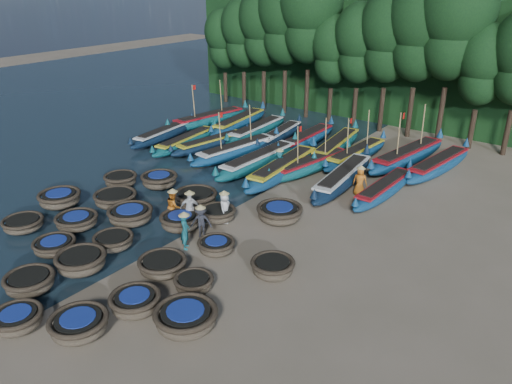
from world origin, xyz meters
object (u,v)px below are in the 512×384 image
Objects in this scene: fisherman_6 at (360,180)px; coracle_11 at (77,221)px; long_boat_14 at (336,146)px; coracle_5 at (23,224)px; coracle_7 at (81,261)px; coracle_6 at (55,246)px; long_boat_9 at (209,119)px; coracle_17 at (180,221)px; coracle_2 at (30,282)px; long_boat_0 at (164,134)px; coracle_12 at (113,241)px; long_boat_16 at (408,156)px; long_boat_12 at (280,135)px; coracle_14 at (194,283)px; coracle_10 at (60,198)px; coracle_21 at (159,180)px; coracle_8 at (135,302)px; long_boat_4 at (259,160)px; coracle_22 at (196,198)px; fisherman_4 at (190,207)px; coracle_20 at (121,180)px; coracle_4 at (79,324)px; fisherman_5 at (279,162)px; long_boat_7 at (343,178)px; long_boat_5 at (283,168)px; long_boat_13 at (307,139)px; coracle_19 at (273,267)px; long_boat_8 at (384,189)px; coracle_16 at (130,215)px; long_boat_10 at (239,122)px; long_boat_17 at (439,165)px; coracle_24 at (279,213)px; fisherman_1 at (185,229)px; coracle_13 at (162,265)px; fisherman_3 at (201,221)px; fisherman_0 at (225,206)px; coracle_18 at (216,246)px; long_boat_11 at (257,130)px; long_boat_15 at (356,154)px; coracle_23 at (218,214)px; long_boat_6 at (311,165)px; long_boat_1 at (186,141)px; coracle_15 at (115,198)px; long_boat_2 at (212,143)px; coracle_9 at (186,318)px.

coracle_11 is at bearing 38.65° from fisherman_6.
coracle_5 is at bearing -117.77° from long_boat_14.
coracle_6 is at bearing 175.80° from coracle_7.
coracle_17 is at bearing -43.53° from long_boat_9.
coracle_2 is 0.98× the size of coracle_11.
coracle_12 is at bearing -58.95° from long_boat_0.
long_boat_12 is at bearing -165.62° from long_boat_16.
coracle_5 is 1.45× the size of coracle_14.
coracle_10 is 5.55m from coracle_21.
long_boat_4 is (-5.30, 14.57, 0.13)m from coracle_8.
coracle_7 and coracle_22 have the same top height.
long_boat_9 is 17.37m from fisherman_4.
coracle_14 is 11.85m from coracle_20.
fisherman_5 is at bearing 100.61° from coracle_4.
fisherman_4 reaches higher than long_boat_7.
long_boat_4 is 2.06m from long_boat_5.
coracle_8 is at bearing -77.57° from long_boat_13.
long_boat_8 is at bearing 88.31° from coracle_19.
coracle_16 is 17.20m from long_boat_10.
coracle_14 is at bearing -93.23° from long_boat_17.
long_boat_16 is (1.97, 11.79, 0.12)m from coracle_24.
fisherman_1 is at bearing -47.36° from long_boat_0.
coracle_8 is 0.27× the size of long_boat_17.
long_boat_14 is at bearing 65.30° from coracle_10.
coracle_10 is 15.89m from long_boat_7.
long_boat_12 is at bearing 28.42° from long_boat_0.
coracle_4 is 0.29× the size of long_boat_10.
long_boat_17 reaches higher than long_boat_13.
coracle_8 is (4.33, 1.68, 0.01)m from coracle_2.
coracle_13 is 4.61m from coracle_19.
fisherman_3 reaches higher than coracle_17.
coracle_4 is 1.10× the size of coracle_7.
fisherman_0 is (3.16, -12.74, 0.35)m from long_boat_13.
coracle_18 is at bearing 63.40° from fisherman_6.
long_boat_9 reaches higher than long_boat_11.
long_boat_5 is (0.12, 8.69, 0.13)m from coracle_17.
long_boat_15 is 5.73m from fisherman_5.
coracle_19 is 0.25× the size of long_boat_5.
coracle_23 is 1.02× the size of fisherman_0.
coracle_20 is at bearing -122.12° from long_boat_6.
long_boat_1 is (-11.96, 14.70, 0.05)m from coracle_8.
fisherman_5 is (0.34, 14.03, 0.39)m from coracle_7.
coracle_15 is 13.54m from fisherman_6.
long_boat_4 reaches higher than long_boat_2.
long_boat_2 is (-0.24, 8.22, 0.05)m from coracle_20.
coracle_4 is at bearing 150.99° from fisherman_1.
long_boat_8 is at bearing 41.57° from coracle_10.
coracle_24 is 0.33× the size of long_boat_12.
coracle_12 is 20.29m from long_boat_17.
coracle_20 is at bearing 150.68° from coracle_9.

